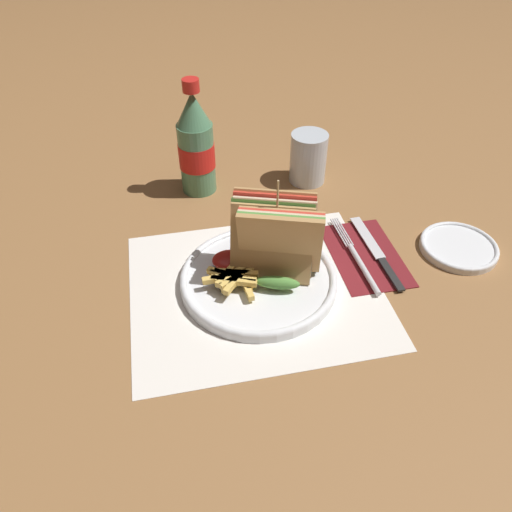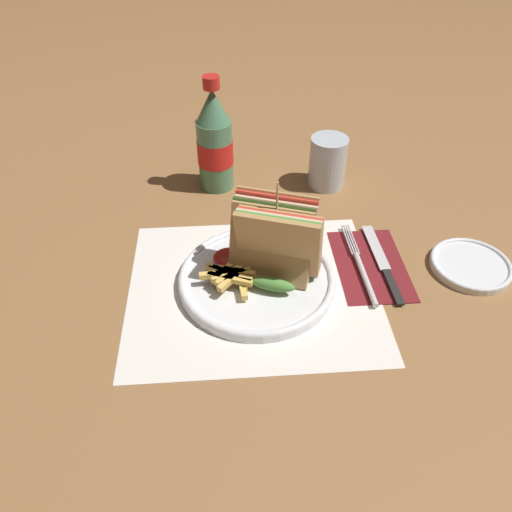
% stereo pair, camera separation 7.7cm
% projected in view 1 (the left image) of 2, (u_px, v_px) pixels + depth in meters
% --- Properties ---
extents(ground_plane, '(4.00, 4.00, 0.00)m').
position_uv_depth(ground_plane, '(261.00, 278.00, 0.79)').
color(ground_plane, olive).
extents(placemat, '(0.38, 0.33, 0.00)m').
position_uv_depth(placemat, '(256.00, 288.00, 0.77)').
color(placemat, silver).
rests_on(placemat, ground_plane).
extents(plate_main, '(0.25, 0.25, 0.02)m').
position_uv_depth(plate_main, '(259.00, 279.00, 0.78)').
color(plate_main, white).
rests_on(plate_main, ground_plane).
extents(club_sandwich, '(0.15, 0.12, 0.16)m').
position_uv_depth(club_sandwich, '(276.00, 240.00, 0.74)').
color(club_sandwich, tan).
rests_on(club_sandwich, plate_main).
extents(fries_pile, '(0.09, 0.08, 0.02)m').
position_uv_depth(fries_pile, '(235.00, 277.00, 0.75)').
color(fries_pile, '#E0B756').
rests_on(fries_pile, plate_main).
extents(ketchup_blob, '(0.05, 0.04, 0.02)m').
position_uv_depth(ketchup_blob, '(228.00, 260.00, 0.78)').
color(ketchup_blob, maroon).
rests_on(ketchup_blob, plate_main).
extents(napkin, '(0.11, 0.18, 0.00)m').
position_uv_depth(napkin, '(365.00, 255.00, 0.83)').
color(napkin, maroon).
rests_on(napkin, ground_plane).
extents(fork, '(0.02, 0.20, 0.01)m').
position_uv_depth(fork, '(359.00, 261.00, 0.81)').
color(fork, silver).
rests_on(fork, napkin).
extents(knife, '(0.02, 0.19, 0.00)m').
position_uv_depth(knife, '(377.00, 252.00, 0.83)').
color(knife, black).
rests_on(knife, napkin).
extents(coke_bottle_near, '(0.07, 0.07, 0.22)m').
position_uv_depth(coke_bottle_near, '(196.00, 146.00, 0.93)').
color(coke_bottle_near, '#4C7F5B').
rests_on(coke_bottle_near, ground_plane).
extents(glass_near, '(0.07, 0.07, 0.10)m').
position_uv_depth(glass_near, '(308.00, 158.00, 0.98)').
color(glass_near, silver).
rests_on(glass_near, ground_plane).
extents(side_saucer, '(0.13, 0.13, 0.01)m').
position_uv_depth(side_saucer, '(460.00, 248.00, 0.84)').
color(side_saucer, white).
rests_on(side_saucer, ground_plane).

